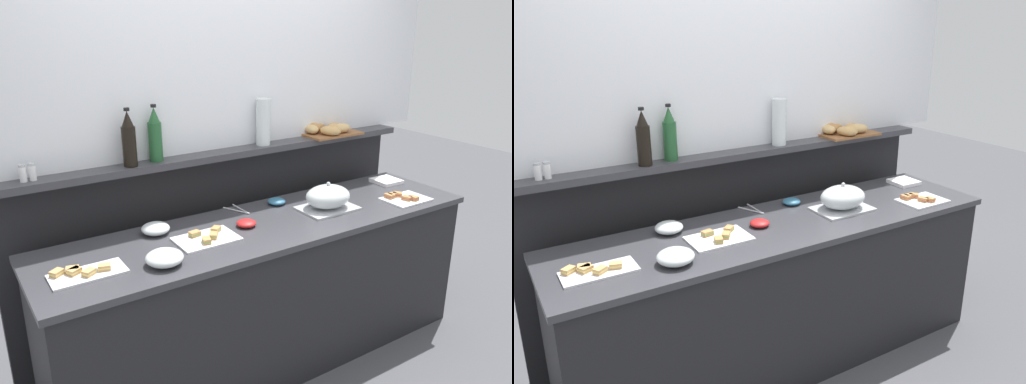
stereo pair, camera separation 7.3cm
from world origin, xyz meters
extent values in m
plane|color=#4C4C51|center=(0.00, 0.60, 0.00)|extent=(12.00, 12.00, 0.00)
cube|color=black|center=(0.00, 0.00, 0.43)|extent=(2.54, 0.63, 0.86)
cube|color=#38383D|center=(0.00, 0.00, 0.88)|extent=(2.58, 0.67, 0.03)
cube|color=black|center=(0.00, 0.51, 0.59)|extent=(2.71, 0.08, 1.18)
cube|color=#38383D|center=(0.00, 0.46, 1.20)|extent=(2.71, 0.22, 0.04)
cube|color=white|center=(0.00, 0.53, 1.91)|extent=(3.31, 0.08, 1.38)
cube|color=silver|center=(-1.02, -0.07, 0.90)|extent=(0.33, 0.16, 0.01)
cube|color=tan|center=(-0.95, -0.08, 0.91)|extent=(0.07, 0.06, 0.01)
cube|color=#E5C666|center=(-0.95, -0.08, 0.92)|extent=(0.07, 0.06, 0.01)
cube|color=tan|center=(-0.95, -0.08, 0.92)|extent=(0.07, 0.06, 0.01)
cube|color=tan|center=(-1.08, -0.03, 0.91)|extent=(0.07, 0.05, 0.01)
cube|color=#E5C666|center=(-1.08, -0.03, 0.92)|extent=(0.07, 0.05, 0.01)
cube|color=tan|center=(-1.08, -0.03, 0.92)|extent=(0.07, 0.05, 0.01)
cube|color=tan|center=(-1.02, -0.09, 0.91)|extent=(0.07, 0.06, 0.01)
cube|color=#E5C666|center=(-1.02, -0.09, 0.92)|extent=(0.07, 0.06, 0.01)
cube|color=tan|center=(-1.02, -0.09, 0.92)|extent=(0.07, 0.06, 0.01)
cube|color=tan|center=(-1.14, -0.02, 0.91)|extent=(0.07, 0.06, 0.01)
cube|color=#E5C666|center=(-1.14, -0.02, 0.92)|extent=(0.07, 0.06, 0.01)
cube|color=tan|center=(-1.14, -0.02, 0.92)|extent=(0.07, 0.06, 0.01)
cube|color=tan|center=(-1.07, -0.05, 0.91)|extent=(0.07, 0.06, 0.01)
cube|color=#E5C666|center=(-1.07, -0.05, 0.92)|extent=(0.07, 0.06, 0.01)
cube|color=tan|center=(-1.07, -0.05, 0.92)|extent=(0.07, 0.06, 0.01)
cube|color=white|center=(0.93, -0.17, 0.90)|extent=(0.28, 0.21, 0.01)
cube|color=#AD7A47|center=(0.92, -0.19, 0.91)|extent=(0.05, 0.06, 0.01)
cube|color=#B24738|center=(0.92, -0.19, 0.92)|extent=(0.05, 0.06, 0.01)
cube|color=#AD7A47|center=(0.92, -0.19, 0.92)|extent=(0.05, 0.06, 0.01)
cube|color=#AD7A47|center=(0.95, -0.21, 0.91)|extent=(0.05, 0.06, 0.01)
cube|color=#B24738|center=(0.95, -0.21, 0.92)|extent=(0.05, 0.06, 0.01)
cube|color=#AD7A47|center=(0.95, -0.21, 0.92)|extent=(0.05, 0.06, 0.01)
cube|color=#AD7A47|center=(0.92, -0.11, 0.91)|extent=(0.07, 0.07, 0.01)
cube|color=#B24738|center=(0.92, -0.11, 0.92)|extent=(0.07, 0.07, 0.01)
cube|color=#AD7A47|center=(0.92, -0.11, 0.92)|extent=(0.07, 0.07, 0.01)
cube|color=#AD7A47|center=(0.85, -0.10, 0.91)|extent=(0.05, 0.06, 0.01)
cube|color=#B24738|center=(0.85, -0.10, 0.92)|extent=(0.05, 0.06, 0.01)
cube|color=#AD7A47|center=(0.85, -0.10, 0.92)|extent=(0.05, 0.06, 0.01)
cube|color=#AD7A47|center=(0.88, -0.10, 0.91)|extent=(0.06, 0.05, 0.01)
cube|color=#B24738|center=(0.88, -0.10, 0.92)|extent=(0.06, 0.05, 0.01)
cube|color=#AD7A47|center=(0.88, -0.10, 0.92)|extent=(0.06, 0.05, 0.01)
cube|color=white|center=(-0.40, -0.02, 0.90)|extent=(0.32, 0.22, 0.01)
cube|color=#B7844C|center=(-0.37, -0.04, 0.91)|extent=(0.07, 0.07, 0.01)
cube|color=#66994C|center=(-0.37, -0.04, 0.92)|extent=(0.07, 0.07, 0.01)
cube|color=#B7844C|center=(-0.37, -0.04, 0.92)|extent=(0.07, 0.07, 0.01)
cube|color=#B7844C|center=(-0.44, 0.04, 0.91)|extent=(0.06, 0.05, 0.01)
cube|color=#66994C|center=(-0.44, 0.04, 0.92)|extent=(0.06, 0.05, 0.01)
cube|color=#B7844C|center=(-0.44, 0.04, 0.92)|extent=(0.06, 0.05, 0.01)
cube|color=#B7844C|center=(-0.43, -0.07, 0.91)|extent=(0.05, 0.07, 0.01)
cube|color=#66994C|center=(-0.43, -0.07, 0.92)|extent=(0.05, 0.07, 0.01)
cube|color=#B7844C|center=(-0.43, -0.07, 0.92)|extent=(0.05, 0.07, 0.01)
cube|color=#B7844C|center=(-0.32, 0.03, 0.91)|extent=(0.07, 0.07, 0.01)
cube|color=#66994C|center=(-0.32, 0.03, 0.92)|extent=(0.07, 0.07, 0.01)
cube|color=#B7844C|center=(-0.32, 0.03, 0.92)|extent=(0.07, 0.07, 0.01)
cube|color=#B7BABF|center=(0.41, -0.02, 0.90)|extent=(0.34, 0.24, 0.01)
ellipsoid|color=silver|center=(0.41, -0.02, 0.97)|extent=(0.28, 0.23, 0.14)
sphere|color=#B7BABF|center=(0.41, -0.02, 1.05)|extent=(0.02, 0.02, 0.02)
ellipsoid|color=silver|center=(-0.59, 0.20, 0.92)|extent=(0.15, 0.15, 0.06)
ellipsoid|color=#BF4C3F|center=(-0.59, 0.20, 0.91)|extent=(0.12, 0.12, 0.04)
ellipsoid|color=silver|center=(-0.70, -0.16, 0.93)|extent=(0.18, 0.18, 0.07)
ellipsoid|color=#BF4C3F|center=(-0.70, -0.16, 0.92)|extent=(0.14, 0.14, 0.04)
ellipsoid|color=red|center=(-0.14, 0.02, 0.91)|extent=(0.11, 0.11, 0.04)
ellipsoid|color=teal|center=(0.21, 0.21, 0.91)|extent=(0.11, 0.11, 0.04)
cylinder|color=#B7BABF|center=(-0.06, 0.25, 0.90)|extent=(0.08, 0.17, 0.01)
cylinder|color=#B7BABF|center=(-0.03, 0.26, 0.90)|extent=(0.01, 0.18, 0.01)
sphere|color=#B7BABF|center=(-0.03, 0.17, 0.90)|extent=(0.01, 0.01, 0.01)
cube|color=white|center=(1.10, 0.15, 0.91)|extent=(0.18, 0.18, 0.02)
cylinder|color=black|center=(-0.62, 0.41, 1.33)|extent=(0.08, 0.08, 0.22)
cone|color=black|center=(-0.62, 0.41, 1.48)|extent=(0.06, 0.06, 0.08)
cylinder|color=black|center=(-0.62, 0.41, 1.53)|extent=(0.03, 0.03, 0.02)
cylinder|color=#23562D|center=(-0.46, 0.44, 1.33)|extent=(0.08, 0.08, 0.22)
cone|color=#23562D|center=(-0.46, 0.44, 1.48)|extent=(0.06, 0.06, 0.08)
cylinder|color=black|center=(-0.46, 0.44, 1.53)|extent=(0.03, 0.03, 0.02)
cylinder|color=white|center=(-1.16, 0.43, 1.26)|extent=(0.03, 0.03, 0.08)
cylinder|color=#B7BABF|center=(-1.16, 0.43, 1.30)|extent=(0.03, 0.03, 0.01)
cylinder|color=white|center=(-1.11, 0.43, 1.26)|extent=(0.03, 0.03, 0.08)
cylinder|color=#B7BABF|center=(-1.11, 0.43, 1.30)|extent=(0.03, 0.03, 0.01)
cube|color=brown|center=(0.81, 0.43, 1.23)|extent=(0.40, 0.26, 0.02)
ellipsoid|color=#AD7A47|center=(0.71, 0.50, 1.27)|extent=(0.12, 0.15, 0.07)
ellipsoid|color=tan|center=(0.82, 0.41, 1.27)|extent=(0.14, 0.16, 0.06)
ellipsoid|color=#B7844C|center=(0.75, 0.52, 1.26)|extent=(0.15, 0.12, 0.06)
ellipsoid|color=tan|center=(0.68, 0.47, 1.26)|extent=(0.12, 0.16, 0.06)
ellipsoid|color=#B7844C|center=(0.87, 0.44, 1.26)|extent=(0.11, 0.16, 0.06)
ellipsoid|color=tan|center=(0.74, 0.36, 1.27)|extent=(0.15, 0.17, 0.06)
ellipsoid|color=tan|center=(0.86, 0.38, 1.26)|extent=(0.16, 0.11, 0.06)
cylinder|color=silver|center=(0.25, 0.43, 1.36)|extent=(0.09, 0.09, 0.29)
camera|label=1|loc=(-1.51, -2.18, 1.98)|focal=35.91mm
camera|label=2|loc=(-1.45, -2.22, 1.98)|focal=35.91mm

